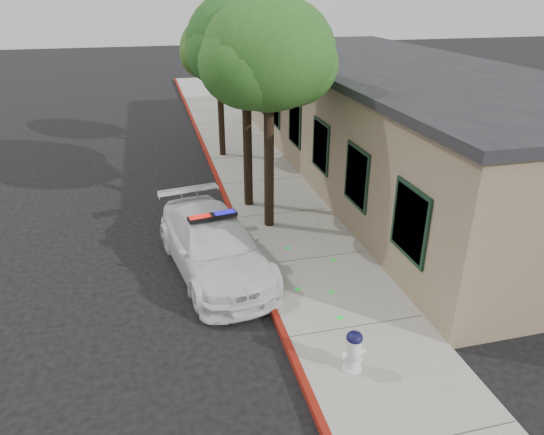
{
  "coord_description": "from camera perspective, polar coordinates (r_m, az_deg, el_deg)",
  "views": [
    {
      "loc": [
        -2.18,
        -7.78,
        6.65
      ],
      "look_at": [
        0.56,
        3.17,
        1.38
      ],
      "focal_mm": 32.48,
      "sensor_mm": 36.0,
      "label": 1
    }
  ],
  "objects": [
    {
      "name": "street_tree_far",
      "position": [
        20.57,
        -6.14,
        18.63
      ],
      "size": [
        3.22,
        2.99,
        5.66
      ],
      "rotation": [
        0.0,
        0.0,
        -0.2
      ],
      "color": "black",
      "rests_on": "sidewalk"
    },
    {
      "name": "police_car",
      "position": [
        12.59,
        -6.73,
        -3.15
      ],
      "size": [
        2.88,
        5.36,
        1.6
      ],
      "rotation": [
        0.0,
        0.0,
        0.17
      ],
      "color": "white",
      "rests_on": "ground"
    },
    {
      "name": "sidewalk",
      "position": [
        13.18,
        4.59,
        -4.98
      ],
      "size": [
        3.2,
        60.0,
        0.15
      ],
      "primitive_type": "cube",
      "color": "gray",
      "rests_on": "ground"
    },
    {
      "name": "street_tree_mid",
      "position": [
        15.15,
        -3.1,
        19.11
      ],
      "size": [
        3.52,
        3.5,
        6.56
      ],
      "rotation": [
        0.0,
        0.0,
        0.14
      ],
      "color": "black",
      "rests_on": "sidewalk"
    },
    {
      "name": "clapboard_building",
      "position": [
        19.52,
        13.69,
        10.93
      ],
      "size": [
        7.3,
        20.89,
        4.24
      ],
      "color": "#887959",
      "rests_on": "ground"
    },
    {
      "name": "red_curb",
      "position": [
        12.82,
        -1.99,
        -5.8
      ],
      "size": [
        0.14,
        60.0,
        0.16
      ],
      "primitive_type": "cube",
      "color": "maroon",
      "rests_on": "ground"
    },
    {
      "name": "ground",
      "position": [
        10.46,
        1.28,
        -14.42
      ],
      "size": [
        120.0,
        120.0,
        0.0
      ],
      "primitive_type": "plane",
      "color": "black",
      "rests_on": "ground"
    },
    {
      "name": "street_tree_near",
      "position": [
        13.53,
        -0.34,
        17.88
      ],
      "size": [
        3.83,
        3.53,
        6.46
      ],
      "rotation": [
        0.0,
        0.0,
        -0.27
      ],
      "color": "black",
      "rests_on": "sidewalk"
    },
    {
      "name": "fire_hydrant",
      "position": [
        9.51,
        9.44,
        -14.98
      ],
      "size": [
        0.49,
        0.43,
        0.87
      ],
      "rotation": [
        0.0,
        0.0,
        0.07
      ],
      "color": "white",
      "rests_on": "sidewalk"
    }
  ]
}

